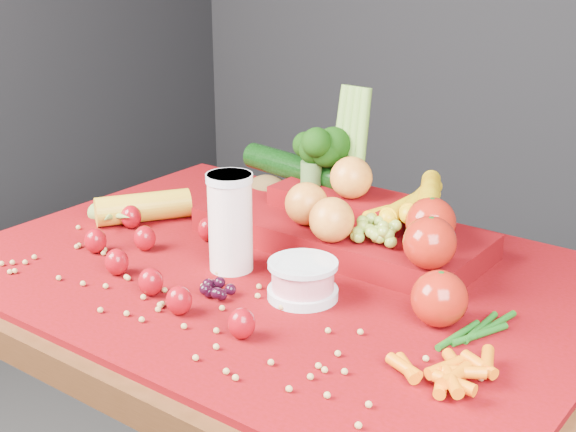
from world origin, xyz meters
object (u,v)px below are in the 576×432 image
Objects in this scene: yogurt_bowl at (303,278)px; produce_mound at (353,215)px; table at (281,326)px; milk_glass at (230,219)px.

produce_mound is (-0.05, 0.22, 0.03)m from yogurt_bowl.
table is 0.18m from yogurt_bowl.
produce_mound reaches higher than yogurt_bowl.
table is 6.65× the size of milk_glass.
produce_mound is (0.04, 0.15, 0.17)m from table.
milk_glass is at bearing 174.11° from yogurt_bowl.
milk_glass is 0.17m from yogurt_bowl.
yogurt_bowl is 0.18× the size of produce_mound.
produce_mound is (0.11, 0.20, -0.03)m from milk_glass.
table is 0.21m from milk_glass.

